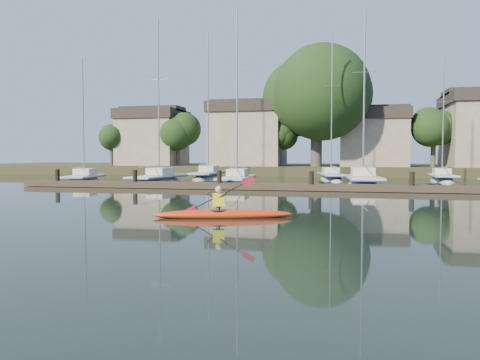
% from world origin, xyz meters
% --- Properties ---
extents(ground, '(160.00, 160.00, 0.00)m').
position_xyz_m(ground, '(0.00, 0.00, 0.00)').
color(ground, black).
rests_on(ground, ground).
extents(kayak, '(4.90, 1.98, 1.57)m').
position_xyz_m(kayak, '(0.93, 0.10, 0.19)').
color(kayak, red).
rests_on(kayak, ground).
extents(dock, '(34.00, 2.00, 1.80)m').
position_xyz_m(dock, '(0.00, 14.00, 0.20)').
color(dock, '#423526').
rests_on(dock, ground).
extents(sailboat_0, '(3.38, 7.32, 11.21)m').
position_xyz_m(sailboat_0, '(-15.56, 18.31, -0.18)').
color(sailboat_0, silver).
rests_on(sailboat_0, ground).
extents(sailboat_1, '(2.67, 8.71, 14.05)m').
position_xyz_m(sailboat_1, '(-9.30, 18.73, -0.19)').
color(sailboat_1, silver).
rests_on(sailboat_1, ground).
extents(sailboat_2, '(2.61, 8.91, 14.57)m').
position_xyz_m(sailboat_2, '(-2.90, 18.56, -0.18)').
color(sailboat_2, silver).
rests_on(sailboat_2, ground).
extents(sailboat_3, '(2.84, 8.94, 14.21)m').
position_xyz_m(sailboat_3, '(6.36, 19.20, -0.21)').
color(sailboat_3, silver).
rests_on(sailboat_3, ground).
extents(sailboat_5, '(2.60, 9.20, 15.06)m').
position_xyz_m(sailboat_5, '(-7.69, 26.95, -0.19)').
color(sailboat_5, silver).
rests_on(sailboat_5, ground).
extents(sailboat_6, '(3.34, 9.33, 14.54)m').
position_xyz_m(sailboat_6, '(3.84, 27.49, -0.17)').
color(sailboat_6, silver).
rests_on(sailboat_6, ground).
extents(sailboat_7, '(2.25, 7.38, 11.77)m').
position_xyz_m(sailboat_7, '(13.16, 27.03, -0.17)').
color(sailboat_7, silver).
rests_on(sailboat_7, ground).
extents(shore, '(90.00, 25.25, 12.75)m').
position_xyz_m(shore, '(1.61, 40.29, 3.23)').
color(shore, '#2D381C').
rests_on(shore, ground).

